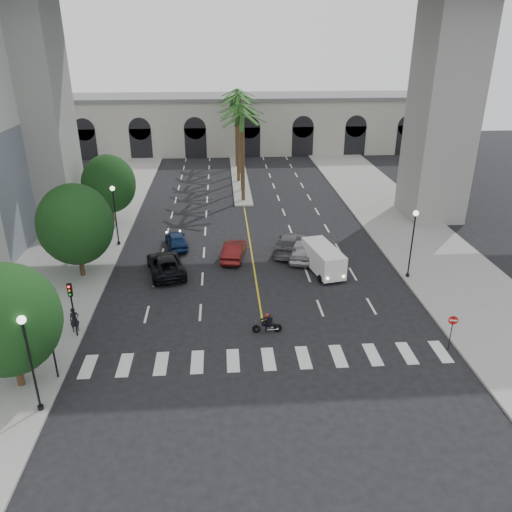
{
  "coord_description": "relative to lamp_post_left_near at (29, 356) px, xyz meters",
  "views": [
    {
      "loc": [
        -2.37,
        -24.79,
        16.66
      ],
      "look_at": [
        -0.17,
        6.0,
        3.07
      ],
      "focal_mm": 35.0,
      "sensor_mm": 36.0,
      "label": 1
    }
  ],
  "objects": [
    {
      "name": "motorcycle_rider",
      "position": [
        11.63,
        6.27,
        -2.62
      ],
      "size": [
        1.84,
        0.5,
        1.32
      ],
      "rotation": [
        0.0,
        0.0,
        0.0
      ],
      "color": "black",
      "rests_on": "ground"
    },
    {
      "name": "cargo_van",
      "position": [
        16.63,
        14.52,
        -2.08
      ],
      "size": [
        2.72,
        5.08,
        2.05
      ],
      "rotation": [
        0.0,
        0.0,
        0.2
      ],
      "color": "white",
      "rests_on": "ground"
    },
    {
      "name": "lamp_post_left_near",
      "position": [
        0.0,
        0.0,
        0.0
      ],
      "size": [
        0.4,
        0.4,
        5.35
      ],
      "color": "black",
      "rests_on": "ground"
    },
    {
      "name": "sidewalk_right",
      "position": [
        26.4,
        20.0,
        -3.15
      ],
      "size": [
        8.0,
        100.0,
        0.15
      ],
      "primitive_type": "cube",
      "color": "gray",
      "rests_on": "ground"
    },
    {
      "name": "ground",
      "position": [
        11.4,
        5.0,
        -3.22
      ],
      "size": [
        140.0,
        140.0,
        0.0
      ],
      "primitive_type": "plane",
      "color": "black",
      "rests_on": "ground"
    },
    {
      "name": "palm_c",
      "position": [
        11.2,
        41.0,
        5.69
      ],
      "size": [
        3.2,
        3.2,
        10.1
      ],
      "color": "#47331E",
      "rests_on": "ground"
    },
    {
      "name": "pier_building",
      "position": [
        11.4,
        60.0,
        1.04
      ],
      "size": [
        71.0,
        10.5,
        8.5
      ],
      "color": "#BCBAA8",
      "rests_on": "ground"
    },
    {
      "name": "palm_f",
      "position": [
        11.6,
        53.0,
        6.24
      ],
      "size": [
        3.2,
        3.2,
        10.7
      ],
      "color": "#47331E",
      "rests_on": "ground"
    },
    {
      "name": "lamp_post_right",
      "position": [
        22.8,
        13.0,
        0.0
      ],
      "size": [
        0.4,
        0.4,
        5.35
      ],
      "color": "black",
      "rests_on": "ground"
    },
    {
      "name": "street_tree_near",
      "position": [
        -1.6,
        2.0,
        0.8
      ],
      "size": [
        5.2,
        5.2,
        6.89
      ],
      "color": "#382616",
      "rests_on": "ground"
    },
    {
      "name": "car_d",
      "position": [
        14.64,
        18.63,
        -2.45
      ],
      "size": [
        3.75,
        5.72,
        1.54
      ],
      "primitive_type": "imported",
      "rotation": [
        0.0,
        0.0,
        2.81
      ],
      "color": "#5B5A5F",
      "rests_on": "ground"
    },
    {
      "name": "traffic_signal_far",
      "position": [
        0.1,
        6.5,
        -0.71
      ],
      "size": [
        0.25,
        0.18,
        3.65
      ],
      "color": "black",
      "rests_on": "ground"
    },
    {
      "name": "sidewalk_left",
      "position": [
        -3.6,
        20.0,
        -3.15
      ],
      "size": [
        8.0,
        100.0,
        0.15
      ],
      "primitive_type": "cube",
      "color": "gray",
      "rests_on": "ground"
    },
    {
      "name": "street_tree_mid",
      "position": [
        -1.6,
        15.0,
        0.99
      ],
      "size": [
        5.44,
        5.44,
        7.21
      ],
      "color": "#382616",
      "rests_on": "ground"
    },
    {
      "name": "car_c",
      "position": [
        4.62,
        15.18,
        -2.47
      ],
      "size": [
        3.67,
        5.82,
        1.5
      ],
      "primitive_type": "imported",
      "rotation": [
        0.0,
        0.0,
        3.38
      ],
      "color": "black",
      "rests_on": "ground"
    },
    {
      "name": "do_not_enter_sign",
      "position": [
        21.9,
        3.67,
        -1.59
      ],
      "size": [
        0.54,
        0.16,
        2.25
      ],
      "rotation": [
        0.0,
        0.0,
        -0.24
      ],
      "color": "black",
      "rests_on": "ground"
    },
    {
      "name": "car_b",
      "position": [
        9.9,
        17.55,
        -2.49
      ],
      "size": [
        2.29,
        4.64,
        1.46
      ],
      "primitive_type": "imported",
      "rotation": [
        0.0,
        0.0,
        2.97
      ],
      "color": "#561111",
      "rests_on": "ground"
    },
    {
      "name": "traffic_signal_near",
      "position": [
        0.1,
        2.5,
        -0.71
      ],
      "size": [
        0.25,
        0.18,
        3.65
      ],
      "color": "black",
      "rests_on": "ground"
    },
    {
      "name": "palm_b",
      "position": [
        11.5,
        37.0,
        6.15
      ],
      "size": [
        3.2,
        3.2,
        10.6
      ],
      "color": "#47331E",
      "rests_on": "ground"
    },
    {
      "name": "palm_e",
      "position": [
        11.3,
        49.0,
        5.97
      ],
      "size": [
        3.2,
        3.2,
        10.4
      ],
      "color": "#47331E",
      "rests_on": "ground"
    },
    {
      "name": "lamp_post_left_far",
      "position": [
        0.0,
        21.0,
        0.0
      ],
      "size": [
        0.4,
        0.4,
        5.35
      ],
      "color": "black",
      "rests_on": "ground"
    },
    {
      "name": "bridge",
      "position": [
        14.82,
        27.0,
        15.29
      ],
      "size": [
        75.0,
        13.0,
        26.0
      ],
      "color": "gray",
      "rests_on": "ground"
    },
    {
      "name": "median",
      "position": [
        11.4,
        43.0,
        -3.12
      ],
      "size": [
        2.0,
        24.0,
        0.2
      ],
      "primitive_type": "cube",
      "color": "gray",
      "rests_on": "ground"
    },
    {
      "name": "palm_a",
      "position": [
        11.4,
        33.0,
        5.88
      ],
      "size": [
        3.2,
        3.2,
        10.3
      ],
      "color": "#47331E",
      "rests_on": "ground"
    },
    {
      "name": "car_a",
      "position": [
        15.46,
        17.22,
        -2.43
      ],
      "size": [
        2.99,
        4.97,
        1.58
      ],
      "primitive_type": "imported",
      "rotation": [
        0.0,
        0.0,
        2.89
      ],
      "color": "#AEADB2",
      "rests_on": "ground"
    },
    {
      "name": "pedestrian_a",
      "position": [
        -0.1,
        7.03,
        -2.28
      ],
      "size": [
        0.68,
        0.6,
        1.58
      ],
      "primitive_type": "imported",
      "rotation": [
        0.0,
        0.0,
        0.47
      ],
      "color": "black",
      "rests_on": "sidewalk_left"
    },
    {
      "name": "street_tree_far",
      "position": [
        -1.6,
        27.0,
        0.68
      ],
      "size": [
        5.04,
        5.04,
        6.68
      ],
      "color": "#382616",
      "rests_on": "ground"
    },
    {
      "name": "palm_d",
      "position": [
        11.55,
        45.0,
        6.43
      ],
      "size": [
        3.2,
        3.2,
        10.9
      ],
      "color": "#47331E",
      "rests_on": "ground"
    },
    {
      "name": "car_e",
      "position": [
        5.05,
        20.29,
        -2.52
      ],
      "size": [
        2.45,
        4.36,
        1.4
      ],
      "primitive_type": "imported",
      "rotation": [
        0.0,
        0.0,
        3.35
      ],
      "color": "#10264E",
      "rests_on": "ground"
    }
  ]
}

